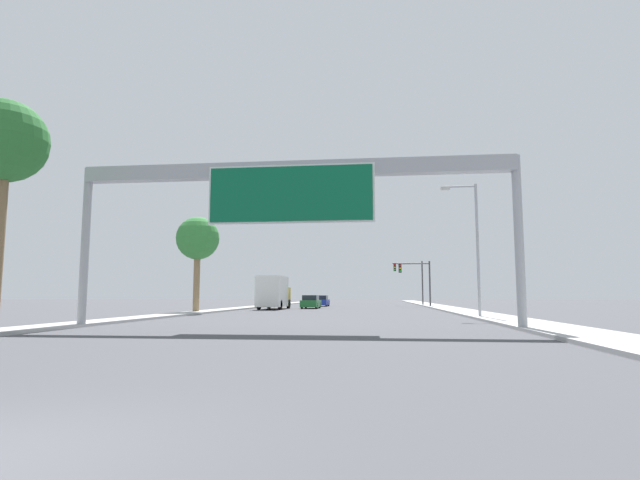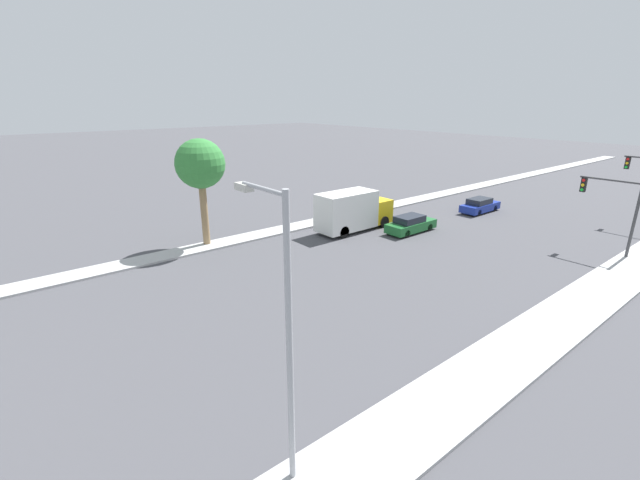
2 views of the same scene
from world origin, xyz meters
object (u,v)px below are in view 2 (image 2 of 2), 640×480
object	(u,v)px
car_far_left	(411,224)
truck_box_primary	(352,211)
traffic_light_near_intersection	(616,203)
street_lamp_right	(283,323)
palm_tree_background	(200,165)
car_far_center	(480,206)

from	to	relation	value
car_far_left	truck_box_primary	world-z (taller)	truck_box_primary
traffic_light_near_intersection	street_lamp_right	world-z (taller)	street_lamp_right
traffic_light_near_intersection	palm_tree_background	size ratio (longest dim) A/B	0.70
truck_box_primary	palm_tree_background	world-z (taller)	palm_tree_background
car_far_left	car_far_center	bearing A→B (deg)	90.00
palm_tree_background	street_lamp_right	world-z (taller)	street_lamp_right
car_far_left	traffic_light_near_intersection	distance (m)	14.54
truck_box_primary	street_lamp_right	xyz separation A→B (m)	(17.08, -18.78, 3.39)
traffic_light_near_intersection	street_lamp_right	xyz separation A→B (m)	(1.14, -29.11, 1.33)
truck_box_primary	street_lamp_right	world-z (taller)	street_lamp_right
traffic_light_near_intersection	truck_box_primary	bearing A→B (deg)	-147.07
traffic_light_near_intersection	street_lamp_right	distance (m)	29.16
car_far_left	truck_box_primary	distance (m)	5.03
truck_box_primary	car_far_center	bearing A→B (deg)	76.08
traffic_light_near_intersection	street_lamp_right	size ratio (longest dim) A/B	0.64
car_far_left	truck_box_primary	xyz separation A→B (m)	(-3.50, -3.47, 1.03)
palm_tree_background	street_lamp_right	size ratio (longest dim) A/B	0.92
car_far_left	palm_tree_background	bearing A→B (deg)	-117.47
truck_box_primary	street_lamp_right	bearing A→B (deg)	-47.71
car_far_center	palm_tree_background	xyz separation A→B (m)	(-7.71, -25.49, 5.48)
truck_box_primary	car_far_left	bearing A→B (deg)	44.72
car_far_center	car_far_left	distance (m)	10.66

